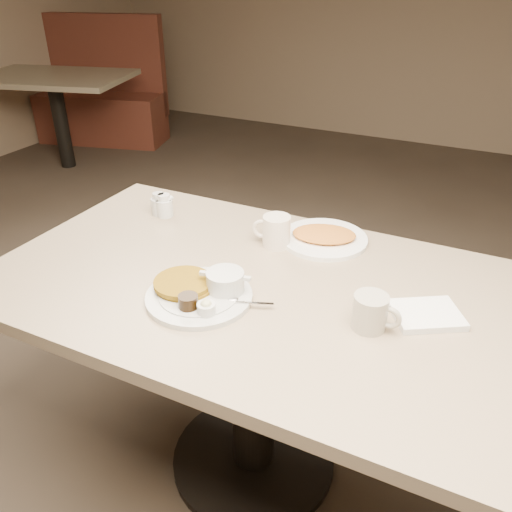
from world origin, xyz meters
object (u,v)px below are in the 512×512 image
at_px(diner_table, 253,329).
at_px(coffee_mug_near, 371,312).
at_px(coffee_mug_far, 275,231).
at_px(booth_back_left, 99,98).
at_px(main_plate, 202,290).
at_px(hash_plate, 324,237).
at_px(creamer_right, 159,205).
at_px(creamer_left, 164,206).

bearing_deg(diner_table, coffee_mug_near, -10.46).
bearing_deg(coffee_mug_near, coffee_mug_far, 143.36).
bearing_deg(coffee_mug_near, diner_table, 169.54).
distance_m(diner_table, booth_back_left, 4.00).
relative_size(main_plate, hash_plate, 1.06).
bearing_deg(creamer_right, coffee_mug_near, -20.50).
height_order(creamer_left, creamer_right, same).
bearing_deg(hash_plate, coffee_mug_near, -56.22).
height_order(hash_plate, booth_back_left, booth_back_left).
distance_m(coffee_mug_near, hash_plate, 0.46).
xyz_separation_m(coffee_mug_near, booth_back_left, (-3.30, 2.76, -0.39)).
distance_m(main_plate, creamer_left, 0.54).
distance_m(diner_table, hash_plate, 0.38).
distance_m(creamer_left, creamer_right, 0.02).
height_order(main_plate, creamer_right, creamer_right).
bearing_deg(coffee_mug_near, creamer_right, 159.50).
distance_m(diner_table, creamer_left, 0.57).
bearing_deg(hash_plate, coffee_mug_far, -143.12).
bearing_deg(coffee_mug_far, coffee_mug_near, -36.64).
bearing_deg(diner_table, coffee_mug_far, 97.81).
bearing_deg(booth_back_left, hash_plate, -37.91).
height_order(coffee_mug_far, creamer_right, coffee_mug_far).
xyz_separation_m(main_plate, hash_plate, (0.18, 0.45, -0.01)).
relative_size(creamer_right, booth_back_left, 0.05).
relative_size(creamer_right, hash_plate, 0.23).
bearing_deg(diner_table, creamer_left, 152.18).
relative_size(hash_plate, booth_back_left, 0.21).
height_order(coffee_mug_far, booth_back_left, booth_back_left).
height_order(coffee_mug_far, creamer_left, coffee_mug_far).
bearing_deg(main_plate, hash_plate, 67.92).
bearing_deg(creamer_left, booth_back_left, 135.46).
relative_size(creamer_left, hash_plate, 0.25).
height_order(coffee_mug_far, hash_plate, coffee_mug_far).
bearing_deg(coffee_mug_far, creamer_right, 176.02).
xyz_separation_m(diner_table, creamer_right, (-0.49, 0.25, 0.21)).
xyz_separation_m(coffee_mug_far, creamer_right, (-0.46, 0.03, -0.01)).
relative_size(main_plate, creamer_right, 4.63).
height_order(main_plate, hash_plate, main_plate).
relative_size(diner_table, booth_back_left, 0.92).
xyz_separation_m(coffee_mug_far, hash_plate, (0.13, 0.10, -0.04)).
distance_m(coffee_mug_near, creamer_right, 0.90).
bearing_deg(creamer_right, main_plate, -43.28).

